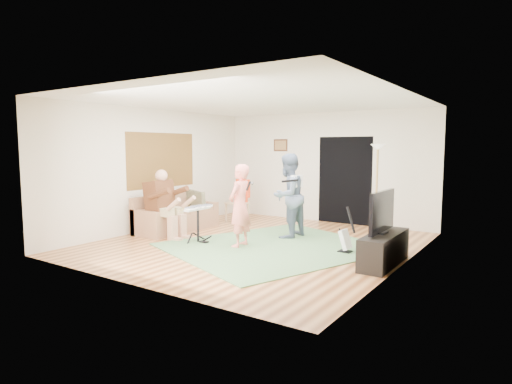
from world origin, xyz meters
TOP-DOWN VIEW (x-y plane):
  - floor at (0.00, 0.00)m, footprint 6.00×6.00m
  - walls at (0.00, 0.00)m, footprint 5.50×6.00m
  - ceiling at (0.00, 0.00)m, footprint 6.00×6.00m
  - window_blinds at (-2.74, 0.20)m, footprint 0.00×2.05m
  - doorway at (0.55, 2.99)m, footprint 2.10×0.00m
  - picture_frame at (-1.25, 2.99)m, footprint 0.42×0.03m
  - area_rug at (0.44, -0.06)m, footprint 4.24×4.49m
  - sofa at (-2.29, 0.10)m, footprint 0.81×1.96m
  - drummer at (-1.87, -0.55)m, footprint 0.91×0.51m
  - drum_kit at (-1.00, -0.55)m, footprint 0.40×0.71m
  - singer at (-0.11, -0.39)m, footprint 0.43×0.60m
  - microphone at (0.09, -0.39)m, footprint 0.06×0.06m
  - guitarist at (0.22, 0.83)m, footprint 0.73×0.90m
  - guitar_held at (0.42, 0.83)m, footprint 0.18×0.61m
  - guitar_spare at (1.70, 0.28)m, footprint 0.30×0.27m
  - torchiere_lamp at (1.68, 1.93)m, footprint 0.34×0.34m
  - dining_chair at (-1.71, 1.73)m, footprint 0.52×0.54m
  - tv_cabinet at (2.50, -0.12)m, footprint 0.40×1.40m
  - television at (2.45, -0.12)m, footprint 0.06×1.05m

SIDE VIEW (x-z plane):
  - floor at x=0.00m, z-range 0.00..0.00m
  - area_rug at x=0.44m, z-range 0.00..0.02m
  - guitar_spare at x=1.70m, z-range -0.18..0.65m
  - tv_cabinet at x=2.50m, z-range 0.00..0.50m
  - sofa at x=-2.29m, z-range -0.13..0.66m
  - drum_kit at x=-1.00m, z-range -0.05..0.69m
  - dining_chair at x=-1.71m, z-range -0.15..0.91m
  - drummer at x=-1.87m, z-range -0.15..1.24m
  - singer at x=-0.11m, z-range 0.00..1.54m
  - television at x=2.45m, z-range 0.53..1.17m
  - guitarist at x=0.22m, z-range 0.00..1.72m
  - doorway at x=0.55m, z-range 0.00..2.10m
  - microphone at x=0.09m, z-range 1.03..1.27m
  - guitar_held at x=0.42m, z-range 1.04..1.30m
  - torchiere_lamp at x=1.68m, z-range 0.36..2.27m
  - walls at x=0.00m, z-range 0.00..2.70m
  - window_blinds at x=-2.74m, z-range 0.53..2.58m
  - picture_frame at x=-1.25m, z-range 1.74..2.06m
  - ceiling at x=0.00m, z-range 2.70..2.70m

